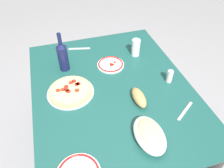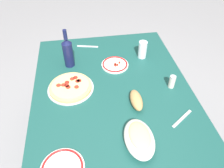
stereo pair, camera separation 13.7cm
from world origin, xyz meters
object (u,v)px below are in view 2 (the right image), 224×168
Objects in this scene: pepperoni_pizza at (71,87)px; bread_loaf at (136,100)px; water_glass at (143,50)px; side_plate_near at (62,168)px; wine_bottle at (68,52)px; baked_pasta_dish at (139,138)px; dining_table at (112,100)px; side_plate_far at (115,64)px; spice_shaker at (172,82)px.

pepperoni_pizza is 0.43m from bread_loaf.
side_plate_near is at bearing 143.60° from water_glass.
bread_loaf reaches higher than pepperoni_pizza.
wine_bottle is 2.17× the size of water_glass.
baked_pasta_dish is at bearing -154.54° from wine_bottle.
side_plate_near is (-0.08, 0.38, -0.03)m from baked_pasta_dish.
bread_loaf is at bearing -143.29° from dining_table.
wine_bottle is at bearing 79.83° from side_plate_far.
water_glass is at bearing -63.93° from pepperoni_pizza.
pepperoni_pizza is 0.37m from side_plate_far.
wine_bottle is (0.70, 0.33, 0.07)m from baked_pasta_dish.
spice_shaker reaches higher than dining_table.
baked_pasta_dish is 0.74m from water_glass.
baked_pasta_dish reaches higher than side_plate_near.
spice_shaker is (-0.05, -0.38, 0.16)m from dining_table.
pepperoni_pizza is 1.04× the size of wine_bottle.
dining_table is 0.30m from pepperoni_pizza.
dining_table is at bearing 165.57° from side_plate_far.
side_plate_near is at bearing 128.47° from bread_loaf.
pepperoni_pizza is at bearing 116.07° from water_glass.
dining_table is at bearing -96.56° from pepperoni_pizza.
water_glass is 0.63× the size of side_plate_near.
side_plate_near is at bearing 123.11° from spice_shaker.
wine_bottle is at bearing 25.46° from baked_pasta_dish.
bread_loaf is at bearing 112.54° from spice_shaker.
baked_pasta_dish reaches higher than bread_loaf.
bread_loaf reaches higher than dining_table.
dining_table is 5.27× the size of baked_pasta_dish.
dining_table is 4.49× the size of wine_bottle.
baked_pasta_dish reaches higher than side_plate_far.
bread_loaf is at bearing -138.98° from wine_bottle.
side_plate_far is (-0.07, 0.22, -0.06)m from water_glass.
water_glass is 0.24m from side_plate_far.
water_glass reaches higher than dining_table.
pepperoni_pizza is 0.56m from baked_pasta_dish.
pepperoni_pizza is (0.03, 0.26, 0.13)m from dining_table.
side_plate_far is 0.42m from spice_shaker.
baked_pasta_dish is at bearing -170.53° from dining_table.
pepperoni_pizza is at bearing 36.45° from baked_pasta_dish.
water_glass is 0.48m from bread_loaf.
side_plate_far reaches higher than side_plate_near.
side_plate_near is 0.82m from spice_shaker.
dining_table is 4.31× the size of pepperoni_pizza.
spice_shaker reaches higher than side_plate_far.
pepperoni_pizza is 3.37× the size of spice_shaker.
wine_bottle is 1.46× the size of side_plate_far.
pepperoni_pizza is at bearing -5.23° from side_plate_near.
side_plate_far is (0.64, 0.01, -0.03)m from baked_pasta_dish.
baked_pasta_dish is at bearing 140.08° from spice_shaker.
dining_table is 0.44m from water_glass.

